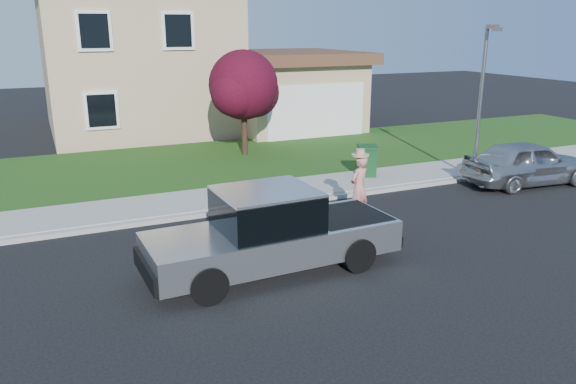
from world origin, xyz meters
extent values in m
plane|color=black|center=(0.00, 0.00, 0.00)|extent=(80.00, 80.00, 0.00)
cube|color=gray|center=(1.00, 2.90, 0.06)|extent=(40.00, 0.20, 0.12)
cube|color=gray|center=(1.00, 4.00, 0.07)|extent=(40.00, 2.00, 0.15)
cube|color=#183D11|center=(1.00, 8.50, 0.05)|extent=(40.00, 7.00, 0.10)
cube|color=tan|center=(0.00, 17.00, 3.20)|extent=(8.00, 9.00, 6.40)
cube|color=tan|center=(6.50, 14.00, 1.60)|extent=(5.50, 6.00, 3.20)
cube|color=white|center=(6.50, 10.98, 1.25)|extent=(4.60, 0.12, 2.30)
cube|color=#4C2D1E|center=(6.50, 14.00, 3.40)|extent=(6.20, 6.80, 0.50)
cube|color=white|center=(-2.20, 12.45, 4.60)|extent=(1.30, 0.10, 1.50)
cube|color=white|center=(1.00, 12.45, 4.60)|extent=(1.30, 0.10, 1.50)
cube|color=black|center=(-2.20, 12.45, 1.60)|extent=(1.30, 0.10, 1.50)
cylinder|color=black|center=(-2.11, -1.78, 0.35)|extent=(0.72, 0.29, 0.71)
cylinder|color=black|center=(-2.17, -0.15, 0.35)|extent=(0.72, 0.29, 0.71)
cylinder|color=black|center=(1.03, -1.66, 0.35)|extent=(0.72, 0.29, 0.71)
cylinder|color=black|center=(0.98, -0.04, 0.35)|extent=(0.72, 0.29, 0.71)
cube|color=silver|center=(-0.50, -0.90, 0.61)|extent=(5.11, 1.95, 0.64)
cube|color=black|center=(-0.63, -0.91, 1.28)|extent=(1.92, 1.71, 0.75)
cube|color=silver|center=(-0.63, -0.91, 1.67)|extent=(1.92, 1.71, 0.07)
cube|color=black|center=(1.18, -0.84, 0.91)|extent=(1.65, 1.56, 0.05)
cube|color=black|center=(-3.05, -0.99, 0.49)|extent=(0.17, 1.69, 0.35)
cube|color=black|center=(2.05, -0.81, 0.44)|extent=(0.17, 1.69, 0.22)
cube|color=black|center=(-1.37, 0.02, 1.20)|extent=(0.11, 0.20, 0.16)
imported|color=tan|center=(2.74, 1.16, 0.83)|extent=(0.71, 0.61, 1.66)
cylinder|color=tan|center=(2.74, 1.16, 1.68)|extent=(0.44, 0.44, 0.04)
cylinder|color=tan|center=(2.74, 1.16, 1.75)|extent=(0.22, 0.22, 0.15)
imported|color=#A5A7AB|center=(9.21, 1.77, 0.70)|extent=(4.24, 2.02, 1.40)
cylinder|color=black|center=(2.51, 9.06, 0.99)|extent=(0.22, 0.22, 1.77)
sphere|color=#430E1C|center=(2.51, 9.06, 2.70)|extent=(2.55, 2.55, 2.55)
sphere|color=#430E1C|center=(3.06, 9.40, 2.37)|extent=(1.88, 1.88, 1.88)
sphere|color=#430E1C|center=(2.07, 8.73, 2.48)|extent=(1.77, 1.77, 1.77)
cube|color=#103A19|center=(4.95, 4.31, 0.60)|extent=(0.75, 0.79, 0.90)
cube|color=#103A19|center=(4.95, 4.31, 1.08)|extent=(0.82, 0.86, 0.07)
cylinder|color=slate|center=(7.95, 2.75, 2.38)|extent=(0.11, 0.11, 4.76)
cube|color=slate|center=(7.92, 2.51, 4.76)|extent=(0.19, 0.53, 0.11)
cube|color=slate|center=(7.89, 2.28, 4.68)|extent=(0.26, 0.20, 0.11)
camera|label=1|loc=(-4.53, -10.62, 4.75)|focal=35.00mm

